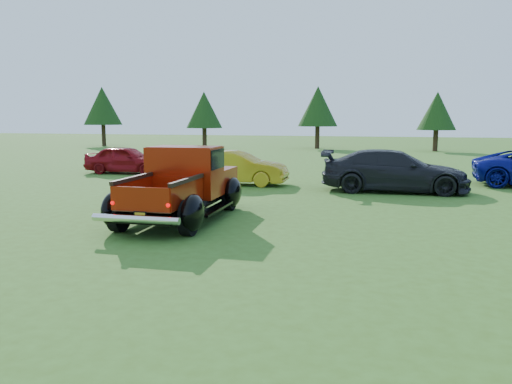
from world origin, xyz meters
TOP-DOWN VIEW (x-y plane):
  - ground at (0.00, 0.00)m, footprint 120.00×120.00m
  - tree_far_west at (-22.00, 30.00)m, footprint 3.33×3.33m
  - tree_west at (-12.00, 29.00)m, footprint 2.94×2.94m
  - tree_mid_left at (-3.00, 31.00)m, footprint 3.20×3.20m
  - tree_mid_right at (6.00, 30.00)m, footprint 2.82×2.82m
  - pickup_truck at (-1.96, 1.83)m, footprint 2.37×4.82m
  - show_car_red at (-8.50, 10.36)m, footprint 3.73×1.72m
  - show_car_yellow at (-2.60, 8.03)m, footprint 3.83×1.48m
  - show_car_grey at (3.05, 7.74)m, footprint 4.91×2.18m

SIDE VIEW (x-z plane):
  - ground at x=0.00m, z-range 0.00..0.00m
  - show_car_red at x=-8.50m, z-range 0.00..1.24m
  - show_car_yellow at x=-2.60m, z-range 0.00..1.24m
  - show_car_grey at x=3.05m, z-range 0.00..1.40m
  - pickup_truck at x=-1.96m, z-range -0.04..1.72m
  - tree_mid_right at x=6.00m, z-range 0.77..5.17m
  - tree_west at x=-12.00m, z-range 0.81..5.41m
  - tree_mid_left at x=-3.00m, z-range 0.88..5.88m
  - tree_far_west at x=-22.00m, z-range 0.92..6.12m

